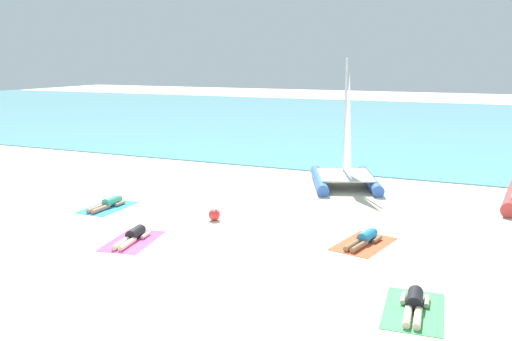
# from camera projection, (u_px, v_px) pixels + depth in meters

# --- Properties ---
(ground_plane) EXTENTS (120.00, 120.00, 0.00)m
(ground_plane) POSITION_uv_depth(u_px,v_px,m) (306.00, 177.00, 22.15)
(ground_plane) COLOR beige
(ocean_water) EXTENTS (120.00, 40.00, 0.05)m
(ocean_water) POSITION_uv_depth(u_px,v_px,m) (395.00, 122.00, 41.06)
(ocean_water) COLOR #5BB2C1
(ocean_water) RESTS_ON ground
(sailboat_blue) EXTENTS (3.49, 4.23, 4.73)m
(sailboat_blue) POSITION_uv_depth(u_px,v_px,m) (345.00, 168.00, 20.36)
(sailboat_blue) COLOR blue
(sailboat_blue) RESTS_ON ground
(towel_leftmost) EXTENTS (1.11, 1.91, 0.01)m
(towel_leftmost) POSITION_uv_depth(u_px,v_px,m) (108.00, 207.00, 17.56)
(towel_leftmost) COLOR #338CD8
(towel_leftmost) RESTS_ON ground
(sunbather_leftmost) EXTENTS (0.54, 1.56, 0.30)m
(sunbather_leftmost) POSITION_uv_depth(u_px,v_px,m) (109.00, 203.00, 17.59)
(sunbather_leftmost) COLOR #3FB28C
(sunbather_leftmost) RESTS_ON towel_leftmost
(towel_center_left) EXTENTS (1.41, 2.06, 0.01)m
(towel_center_left) POSITION_uv_depth(u_px,v_px,m) (132.00, 241.00, 14.35)
(towel_center_left) COLOR #D84C99
(towel_center_left) RESTS_ON ground
(sunbather_center_left) EXTENTS (0.66, 1.57, 0.30)m
(sunbather_center_left) POSITION_uv_depth(u_px,v_px,m) (133.00, 235.00, 14.39)
(sunbather_center_left) COLOR black
(sunbather_center_left) RESTS_ON towel_center_left
(towel_center_right) EXTENTS (1.48, 2.09, 0.01)m
(towel_center_right) POSITION_uv_depth(u_px,v_px,m) (363.00, 244.00, 14.12)
(towel_center_right) COLOR #EA5933
(towel_center_right) RESTS_ON ground
(sunbather_center_right) EXTENTS (0.72, 1.56, 0.30)m
(sunbather_center_right) POSITION_uv_depth(u_px,v_px,m) (365.00, 239.00, 14.15)
(sunbather_center_right) COLOR #268CCC
(sunbather_center_right) RESTS_ON towel_center_right
(towel_rightmost) EXTENTS (1.25, 1.98, 0.01)m
(towel_rightmost) POSITION_uv_depth(u_px,v_px,m) (414.00, 310.00, 10.39)
(towel_rightmost) COLOR #4CB266
(towel_rightmost) RESTS_ON ground
(sunbather_rightmost) EXTENTS (0.57, 1.57, 0.30)m
(sunbather_rightmost) POSITION_uv_depth(u_px,v_px,m) (414.00, 303.00, 10.43)
(sunbather_rightmost) COLOR black
(sunbather_rightmost) RESTS_ON towel_rightmost
(beach_ball) EXTENTS (0.35, 0.35, 0.35)m
(beach_ball) POSITION_uv_depth(u_px,v_px,m) (214.00, 215.00, 16.15)
(beach_ball) COLOR red
(beach_ball) RESTS_ON ground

